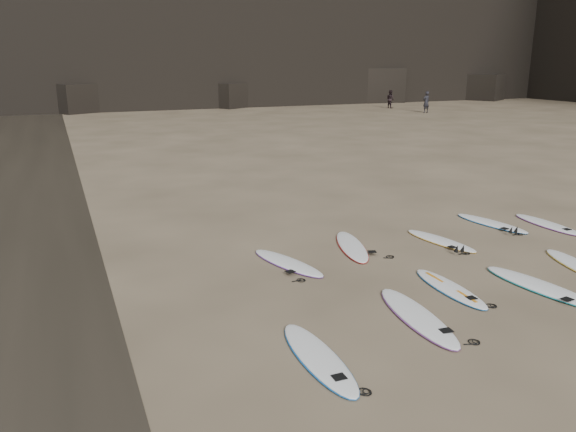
% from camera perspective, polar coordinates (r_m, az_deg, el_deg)
% --- Properties ---
extents(ground, '(240.00, 240.00, 0.00)m').
position_cam_1_polar(ground, '(12.25, 18.90, -7.01)').
color(ground, '#897559').
rests_on(ground, ground).
extents(surfboard_0, '(0.61, 2.45, 0.09)m').
position_cam_1_polar(surfboard_0, '(9.07, 3.11, -14.12)').
color(surfboard_0, white).
rests_on(surfboard_0, ground).
extents(surfboard_1, '(0.90, 2.67, 0.09)m').
position_cam_1_polar(surfboard_1, '(10.61, 12.99, -9.85)').
color(surfboard_1, white).
rests_on(surfboard_1, ground).
extents(surfboard_2, '(0.61, 2.26, 0.08)m').
position_cam_1_polar(surfboard_2, '(12.01, 16.12, -7.02)').
color(surfboard_2, white).
rests_on(surfboard_2, ground).
extents(surfboard_3, '(1.02, 2.74, 0.10)m').
position_cam_1_polar(surfboard_3, '(12.70, 24.32, -6.53)').
color(surfboard_3, white).
rests_on(surfboard_3, ground).
extents(surfboard_5, '(1.23, 2.40, 0.08)m').
position_cam_1_polar(surfboard_5, '(12.91, -0.04, -4.75)').
color(surfboard_5, white).
rests_on(surfboard_5, ground).
extents(surfboard_6, '(1.25, 2.52, 0.09)m').
position_cam_1_polar(surfboard_6, '(14.11, 6.50, -3.04)').
color(surfboard_6, white).
rests_on(surfboard_6, ground).
extents(surfboard_7, '(0.96, 2.29, 0.08)m').
position_cam_1_polar(surfboard_7, '(14.98, 15.23, -2.41)').
color(surfboard_7, white).
rests_on(surfboard_7, ground).
extents(surfboard_8, '(0.99, 2.42, 0.08)m').
position_cam_1_polar(surfboard_8, '(16.99, 19.94, -0.67)').
color(surfboard_8, white).
rests_on(surfboard_8, ground).
extents(surfboard_9, '(0.58, 2.35, 0.08)m').
position_cam_1_polar(surfboard_9, '(17.48, 24.86, -0.75)').
color(surfboard_9, white).
rests_on(surfboard_9, ground).
extents(person_a, '(0.72, 0.53, 1.83)m').
position_cam_1_polar(person_a, '(51.41, 13.86, 11.18)').
color(person_a, black).
rests_on(person_a, ground).
extents(person_b, '(0.77, 0.92, 1.68)m').
position_cam_1_polar(person_b, '(55.52, 10.35, 11.60)').
color(person_b, black).
rests_on(person_b, ground).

